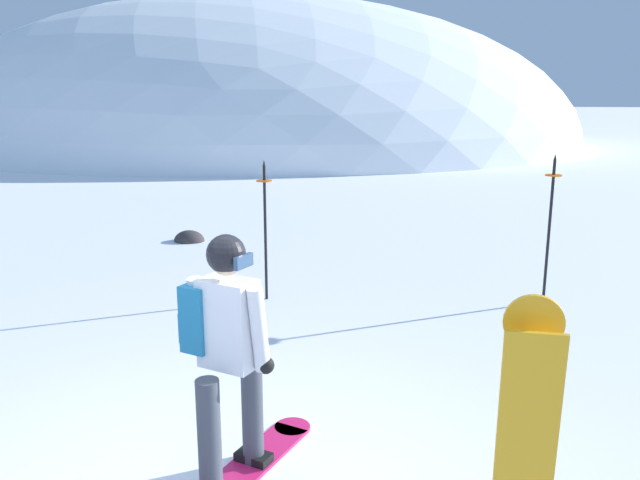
% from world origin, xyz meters
% --- Properties ---
extents(ridge_peak_main, '(34.65, 31.19, 15.29)m').
position_xyz_m(ridge_peak_main, '(-9.88, 30.65, 0.00)').
color(ridge_peak_main, white).
rests_on(ridge_peak_main, ground).
extents(snowboarder_main, '(0.70, 1.78, 1.71)m').
position_xyz_m(snowboarder_main, '(0.07, 0.42, 0.92)').
color(snowboarder_main, '#D11E5B').
rests_on(snowboarder_main, ground).
extents(spare_snowboard, '(0.28, 0.16, 1.66)m').
position_xyz_m(spare_snowboard, '(1.86, -0.28, 0.84)').
color(spare_snowboard, orange).
rests_on(spare_snowboard, ground).
extents(piste_marker_near, '(0.20, 0.20, 1.87)m').
position_xyz_m(piste_marker_near, '(2.62, 4.84, 1.07)').
color(piste_marker_near, black).
rests_on(piste_marker_near, ground).
extents(piste_marker_far, '(0.20, 0.20, 1.78)m').
position_xyz_m(piste_marker_far, '(-0.84, 4.22, 1.02)').
color(piste_marker_far, black).
rests_on(piste_marker_far, ground).
extents(rock_mid, '(0.55, 0.47, 0.39)m').
position_xyz_m(rock_mid, '(-3.16, 7.06, 0.00)').
color(rock_mid, '#383333').
rests_on(rock_mid, ground).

